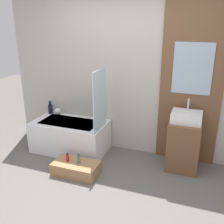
% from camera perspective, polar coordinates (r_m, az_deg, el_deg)
% --- Properties ---
extents(ground_plane, '(12.00, 12.00, 0.00)m').
position_cam_1_polar(ground_plane, '(3.36, -4.37, -19.69)').
color(ground_plane, '#605B56').
extents(wall_tiled_back, '(4.20, 0.06, 2.60)m').
position_cam_1_polar(wall_tiled_back, '(4.16, 4.20, 8.25)').
color(wall_tiled_back, '#B7B2A8').
rests_on(wall_tiled_back, ground_plane).
extents(wall_wood_accent, '(0.89, 0.04, 2.60)m').
position_cam_1_polar(wall_wood_accent, '(3.96, 16.94, 7.00)').
color(wall_wood_accent, brown).
rests_on(wall_wood_accent, ground_plane).
extents(bathtub, '(1.22, 0.69, 0.51)m').
position_cam_1_polar(bathtub, '(4.48, -9.04, -5.14)').
color(bathtub, white).
rests_on(bathtub, ground_plane).
extents(glass_shower_screen, '(0.01, 0.48, 0.92)m').
position_cam_1_polar(glass_shower_screen, '(3.91, -2.71, 2.56)').
color(glass_shower_screen, silver).
rests_on(glass_shower_screen, bathtub).
extents(wooden_step_bench, '(0.65, 0.37, 0.18)m').
position_cam_1_polar(wooden_step_bench, '(3.90, -7.82, -11.98)').
color(wooden_step_bench, '#997047').
rests_on(wooden_step_bench, ground_plane).
extents(vanity_cabinet, '(0.45, 0.48, 0.74)m').
position_cam_1_polar(vanity_cabinet, '(4.02, 15.33, -6.94)').
color(vanity_cabinet, brown).
rests_on(vanity_cabinet, ground_plane).
extents(sink, '(0.42, 0.33, 0.32)m').
position_cam_1_polar(sink, '(3.85, 15.93, -1.05)').
color(sink, white).
rests_on(sink, vanity_cabinet).
extents(vase_tall_dark, '(0.08, 0.08, 0.23)m').
position_cam_1_polar(vase_tall_dark, '(4.81, -13.26, 0.77)').
color(vase_tall_dark, black).
rests_on(vase_tall_dark, bathtub).
extents(vase_round_light, '(0.12, 0.12, 0.12)m').
position_cam_1_polar(vase_round_light, '(4.72, -11.69, 0.12)').
color(vase_round_light, silver).
rests_on(vase_round_light, bathtub).
extents(bottle_soap_primary, '(0.05, 0.05, 0.13)m').
position_cam_1_polar(bottle_soap_primary, '(3.88, -9.66, -9.73)').
color(bottle_soap_primary, '#B21928').
rests_on(bottle_soap_primary, wooden_step_bench).
extents(bottle_soap_secondary, '(0.04, 0.04, 0.15)m').
position_cam_1_polar(bottle_soap_secondary, '(3.80, -7.27, -10.13)').
color(bottle_soap_secondary, '#38704C').
rests_on(bottle_soap_secondary, wooden_step_bench).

